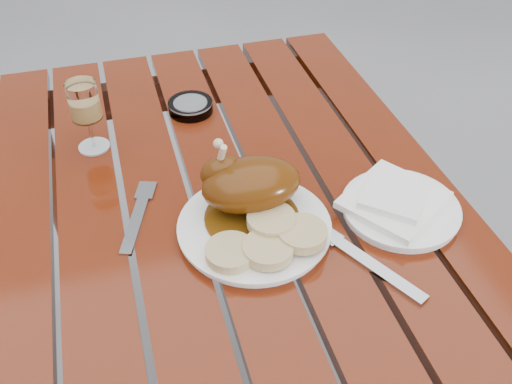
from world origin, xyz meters
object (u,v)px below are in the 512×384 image
at_px(dinner_plate, 254,228).
at_px(side_plate, 400,209).
at_px(ashtray, 191,107).
at_px(wine_glass, 87,117).
at_px(table, 237,342).

relative_size(dinner_plate, side_plate, 1.26).
distance_m(dinner_plate, side_plate, 0.25).
bearing_deg(side_plate, dinner_plate, 174.33).
bearing_deg(ashtray, wine_glass, -160.17).
xyz_separation_m(wine_glass, ashtray, (0.20, 0.07, -0.06)).
bearing_deg(side_plate, ashtray, 124.53).
relative_size(wine_glass, ashtray, 1.51).
bearing_deg(wine_glass, table, -50.33).
bearing_deg(wine_glass, dinner_plate, -52.58).
bearing_deg(ashtray, side_plate, -55.47).
xyz_separation_m(dinner_plate, ashtray, (-0.03, 0.38, 0.00)).
relative_size(wine_glass, side_plate, 0.71).
xyz_separation_m(dinner_plate, side_plate, (0.25, -0.02, -0.00)).
xyz_separation_m(table, ashtray, (-0.01, 0.33, 0.39)).
relative_size(side_plate, ashtray, 2.14).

